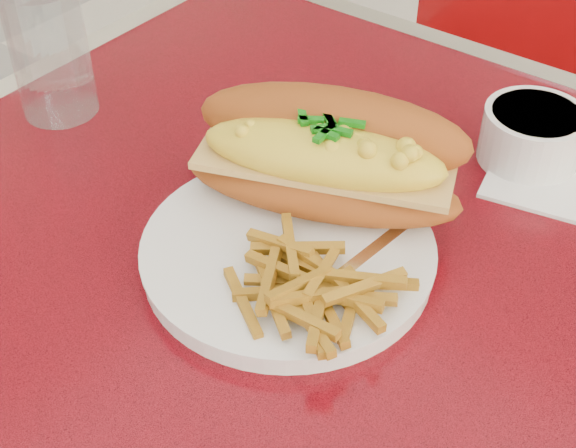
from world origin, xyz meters
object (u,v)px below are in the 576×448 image
Objects in this scene: mac_hoagie at (327,156)px; gravy_ramekin at (532,135)px; dinner_plate at (288,252)px; fork at (373,250)px; water_tumbler at (50,52)px; sauce_cup_left at (230,159)px.

mac_hoagie is 0.21m from gravy_ramekin.
dinner_plate is 1.86× the size of fork.
mac_hoagie is at bearing -121.26° from gravy_ramekin.
dinner_plate is 0.33m from water_tumbler.
dinner_plate is at bearing -29.25° from sauce_cup_left.
fork is (0.07, -0.03, -0.04)m from mac_hoagie.
sauce_cup_left is (-0.11, 0.06, 0.01)m from dinner_plate.
fork is 0.17m from sauce_cup_left.
gravy_ramekin reaches higher than dinner_plate.
gravy_ramekin is at bearing -3.78° from fork.
mac_hoagie is (-0.01, 0.07, 0.05)m from dinner_plate.
water_tumbler is at bearing -153.72° from gravy_ramekin.
water_tumbler is (-0.38, 0.01, 0.05)m from fork.
fork is 2.43× the size of sauce_cup_left.
dinner_plate and fork have the same top height.
fork is (0.06, 0.04, 0.01)m from dinner_plate.
gravy_ramekin is 0.95× the size of water_tumbler.
gravy_ramekin is (0.11, 0.18, -0.03)m from mac_hoagie.
mac_hoagie is 0.11m from sauce_cup_left.
water_tumbler is at bearing 164.07° from mac_hoagie.
water_tumbler reaches higher than sauce_cup_left.
mac_hoagie is at bearing 2.54° from sauce_cup_left.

